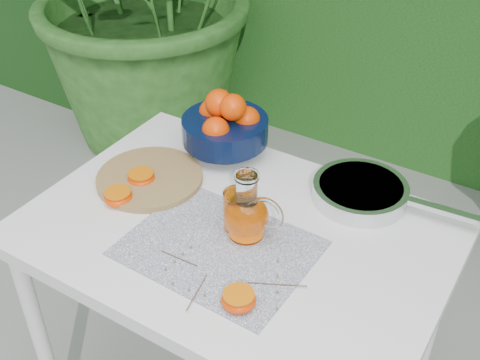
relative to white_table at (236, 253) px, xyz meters
The scene contains 9 objects.
white_table is the anchor object (origin of this frame).
placemat 0.12m from the white_table, 86.07° to the right, with size 0.42×0.33×0.00m, color #0C1948.
cutting_board 0.31m from the white_table, behind, with size 0.28×0.28×0.02m, color olive.
fruit_bowl 0.38m from the white_table, 126.87° to the left, with size 0.27×0.27×0.19m.
juice_pitcher 0.15m from the white_table, 13.08° to the right, with size 0.15×0.11×0.17m.
juice_tumbler 0.13m from the white_table, 36.80° to the left, with size 0.08×0.08×0.10m.
saute_pan 0.35m from the white_table, 51.43° to the left, with size 0.43×0.26×0.05m.
orange_halves 0.21m from the white_table, 151.49° to the right, with size 0.53×0.31×0.04m.
thyme_sprigs 0.20m from the white_table, 69.10° to the right, with size 0.33×0.23×0.01m.
Camera 1 is at (0.73, -0.89, 1.69)m, focal length 45.00 mm.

